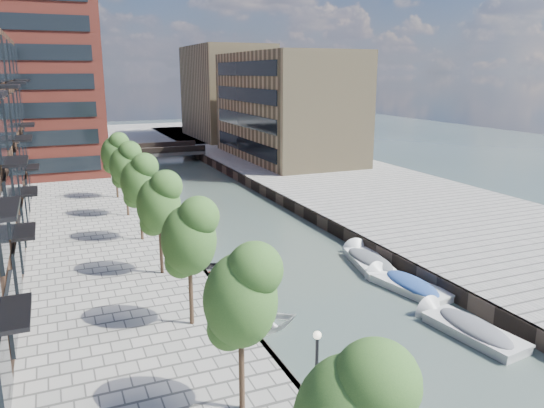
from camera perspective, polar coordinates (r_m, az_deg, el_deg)
water at (r=48.10m, az=-5.22°, el=-1.04°), size 300.00×300.00×0.00m
quay_right at (r=54.77m, az=10.93°, el=1.15°), size 20.00×140.00×1.00m
quay_wall_left at (r=46.59m, az=-12.40°, el=-1.17°), size 0.25×140.00×1.00m
quay_wall_right at (r=50.08m, az=1.43°, el=0.21°), size 0.25×140.00×1.00m
far_closure at (r=105.96m, az=-15.16°, el=7.03°), size 80.00×40.00×1.00m
tower at (r=69.55m, az=-26.31°, el=15.54°), size 18.00×18.00×30.00m
tan_block_near at (r=72.90m, az=1.52°, el=10.49°), size 12.00×25.00×14.00m
tan_block_far at (r=97.13m, az=-4.90°, el=11.90°), size 12.00×20.00×16.00m
bridge at (r=78.40m, az=-12.37°, el=5.56°), size 13.00×6.00×1.30m
tree_1 at (r=17.75m, az=-3.41°, el=-9.60°), size 2.50×2.50×5.95m
tree_2 at (r=24.07m, az=-8.95°, el=-3.34°), size 2.50×2.50×5.95m
tree_3 at (r=30.69m, az=-12.11°, el=0.29°), size 2.50×2.50×5.95m
tree_4 at (r=37.45m, az=-14.14°, el=2.62°), size 2.50×2.50×5.95m
tree_5 at (r=44.28m, az=-15.55°, el=4.23°), size 2.50×2.50×5.95m
tree_6 at (r=51.16m, az=-16.58°, el=5.41°), size 2.50×2.50×5.95m
lamp_0 at (r=16.61m, az=4.79°, el=-18.42°), size 0.24×0.24×4.12m
lamp_1 at (r=30.47m, az=-9.18°, el=-3.18°), size 0.24×0.24×4.12m
lamp_2 at (r=45.74m, az=-13.95°, el=2.34°), size 0.24×0.24×4.12m
sloop_2 at (r=32.67m, az=-5.34°, el=-8.40°), size 5.13×4.02×0.96m
sloop_3 at (r=27.12m, az=-1.52°, el=-13.25°), size 4.53×3.34×0.91m
sloop_4 at (r=34.01m, az=-4.39°, el=-7.46°), size 5.81×4.91×1.03m
motorboat_1 at (r=28.29m, az=20.07°, el=-12.43°), size 2.61×5.71×1.84m
motorboat_3 at (r=32.55m, az=14.09°, el=-8.46°), size 2.97×5.64×1.79m
motorboat_4 at (r=36.07m, az=10.16°, el=-5.99°), size 3.07×5.87×1.86m
car at (r=67.70m, az=-1.03°, el=4.76°), size 1.40×3.40×1.15m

